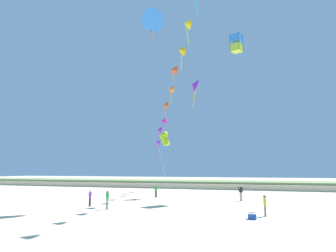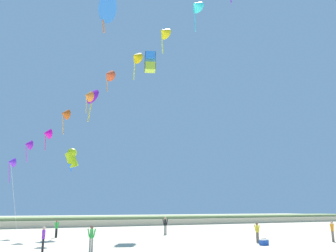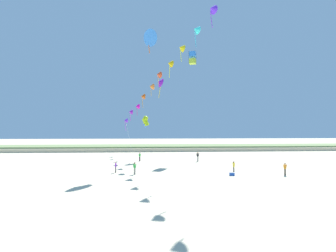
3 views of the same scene
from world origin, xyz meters
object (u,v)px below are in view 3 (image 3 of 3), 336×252
at_px(large_kite_outer_drift, 193,58).
at_px(person_far_left, 198,156).
at_px(person_far_right, 285,168).
at_px(person_far_center, 135,167).
at_px(large_kite_low_lead, 160,82).
at_px(large_kite_high_solo, 146,122).
at_px(person_near_left, 140,156).
at_px(person_mid_center, 116,166).
at_px(large_kite_mid_trail, 149,38).
at_px(person_near_right, 234,166).
at_px(beach_cooler, 232,174).

bearing_deg(large_kite_outer_drift, person_far_left, -86.19).
distance_m(person_far_right, person_far_center, 18.93).
relative_size(large_kite_low_lead, large_kite_outer_drift, 1.83).
bearing_deg(large_kite_high_solo, person_far_right, -38.42).
xyz_separation_m(person_near_left, person_mid_center, (-2.49, -10.73, -0.03)).
distance_m(person_far_left, person_far_right, 15.44).
bearing_deg(large_kite_mid_trail, person_far_center, -106.12).
height_order(person_near_right, large_kite_mid_trail, large_kite_mid_trail).
relative_size(person_near_left, person_far_center, 0.98).
height_order(person_far_center, large_kite_mid_trail, large_kite_mid_trail).
relative_size(person_near_left, person_far_left, 0.89).
distance_m(person_far_left, large_kite_mid_trail, 21.58).
bearing_deg(large_kite_outer_drift, large_kite_low_lead, 158.05).
relative_size(person_near_right, person_far_center, 0.97).
bearing_deg(beach_cooler, person_near_right, 63.38).
distance_m(person_far_center, beach_cooler, 12.30).
xyz_separation_m(person_far_right, person_far_center, (-18.85, 1.78, -0.01)).
relative_size(person_far_left, large_kite_high_solo, 0.77).
distance_m(person_near_left, large_kite_low_lead, 16.07).
bearing_deg(large_kite_outer_drift, person_near_left, -164.41).
xyz_separation_m(person_near_left, large_kite_low_lead, (3.77, 5.44, 14.64)).
distance_m(person_far_right, beach_cooler, 6.69).
distance_m(large_kite_mid_trail, beach_cooler, 23.54).
relative_size(person_near_left, large_kite_low_lead, 0.36).
relative_size(person_mid_center, large_kite_low_lead, 0.35).
relative_size(large_kite_mid_trail, beach_cooler, 6.57).
bearing_deg(person_far_right, large_kite_mid_trail, 156.41).
height_order(person_near_right, large_kite_high_solo, large_kite_high_solo).
height_order(person_mid_center, person_far_left, person_far_left).
distance_m(person_near_right, large_kite_high_solo, 18.30).
relative_size(person_near_left, large_kite_mid_trail, 0.41).
relative_size(person_far_right, large_kite_mid_trail, 0.42).
bearing_deg(large_kite_mid_trail, large_kite_low_lead, 80.41).
height_order(large_kite_low_lead, large_kite_mid_trail, large_kite_mid_trail).
bearing_deg(person_near_left, person_far_center, -89.41).
xyz_separation_m(large_kite_mid_trail, beach_cooler, (10.55, -7.10, -19.81)).
bearing_deg(large_kite_low_lead, person_mid_center, -111.17).
distance_m(person_far_left, large_kite_high_solo, 11.37).
xyz_separation_m(person_near_right, person_mid_center, (-15.67, 1.03, -0.02)).
height_order(person_near_left, person_far_right, person_far_right).
bearing_deg(person_far_left, person_near_left, 174.72).
height_order(person_near_right, person_far_left, person_far_left).
bearing_deg(person_far_center, person_far_left, 47.05).
relative_size(person_far_left, beach_cooler, 3.02).
relative_size(person_near_left, person_far_right, 0.98).
distance_m(person_near_left, person_near_right, 17.66).
bearing_deg(large_kite_low_lead, person_far_right, -51.76).
height_order(person_near_right, large_kite_outer_drift, large_kite_outer_drift).
xyz_separation_m(large_kite_high_solo, beach_cooler, (11.29, -13.82, -7.02)).
bearing_deg(large_kite_low_lead, large_kite_mid_trail, -99.59).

